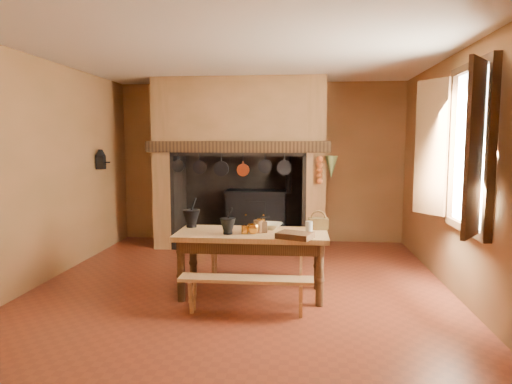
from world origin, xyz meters
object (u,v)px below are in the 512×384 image
(work_table, at_px, (252,242))
(wicker_basket, at_px, (318,223))
(mixing_bowl, at_px, (270,226))
(bench_front, at_px, (246,287))
(coffee_grinder, at_px, (261,226))
(iron_range, at_px, (257,216))

(work_table, distance_m, wicker_basket, 0.82)
(work_table, bearing_deg, mixing_bowl, 45.22)
(bench_front, height_order, wicker_basket, wicker_basket)
(coffee_grinder, relative_size, mixing_bowl, 0.67)
(iron_range, height_order, wicker_basket, iron_range)
(work_table, height_order, mixing_bowl, mixing_bowl)
(mixing_bowl, bearing_deg, iron_range, 98.89)
(coffee_grinder, xyz_separation_m, wicker_basket, (0.66, 0.27, -0.00))
(iron_range, xyz_separation_m, bench_front, (0.20, -3.29, -0.19))
(coffee_grinder, distance_m, mixing_bowl, 0.22)
(iron_range, bearing_deg, bench_front, -86.50)
(work_table, distance_m, mixing_bowl, 0.31)
(mixing_bowl, xyz_separation_m, wicker_basket, (0.57, 0.06, 0.04))
(iron_range, bearing_deg, work_table, -85.73)
(iron_range, distance_m, wicker_basket, 2.64)
(mixing_bowl, distance_m, wicker_basket, 0.57)
(work_table, xyz_separation_m, wicker_basket, (0.76, 0.25, 0.19))
(mixing_bowl, bearing_deg, coffee_grinder, -113.60)
(coffee_grinder, relative_size, wicker_basket, 0.81)
(coffee_grinder, bearing_deg, wicker_basket, 4.49)
(wicker_basket, bearing_deg, coffee_grinder, -162.17)
(mixing_bowl, height_order, wicker_basket, wicker_basket)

